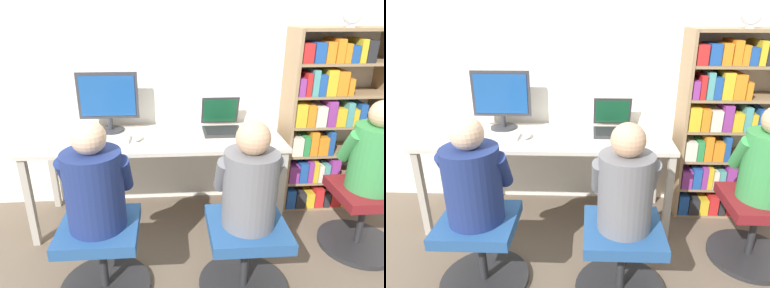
{
  "view_description": "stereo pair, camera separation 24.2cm",
  "coord_description": "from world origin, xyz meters",
  "views": [
    {
      "loc": [
        0.09,
        -2.16,
        1.66
      ],
      "look_at": [
        0.25,
        0.08,
        0.76
      ],
      "focal_mm": 32.0,
      "sensor_mm": 36.0,
      "label": 1
    },
    {
      "loc": [
        0.34,
        -2.17,
        1.66
      ],
      "look_at": [
        0.25,
        0.08,
        0.76
      ],
      "focal_mm": 32.0,
      "sensor_mm": 36.0,
      "label": 2
    }
  ],
  "objects": [
    {
      "name": "keyboard",
      "position": [
        -0.39,
        0.25,
        0.75
      ],
      "size": [
        0.38,
        0.15,
        0.03
      ],
      "color": "silver",
      "rests_on": "desk"
    },
    {
      "name": "desk",
      "position": [
        0.0,
        0.31,
        0.66
      ],
      "size": [
        1.92,
        0.62,
        0.73
      ],
      "color": "beige",
      "rests_on": "ground_plane"
    },
    {
      "name": "person_at_monitor",
      "position": [
        -0.33,
        -0.45,
        0.76
      ],
      "size": [
        0.4,
        0.33,
        0.64
      ],
      "color": "navy",
      "rests_on": "office_chair_left"
    },
    {
      "name": "bookshelf",
      "position": [
        1.39,
        0.46,
        0.75
      ],
      "size": [
        0.82,
        0.34,
        1.53
      ],
      "color": "#997A56",
      "rests_on": "ground_plane"
    },
    {
      "name": "desk_clock",
      "position": [
        1.44,
        0.38,
        1.61
      ],
      "size": [
        0.15,
        0.03,
        0.17
      ],
      "color": "#B2B2B7",
      "rests_on": "bookshelf"
    },
    {
      "name": "laptop",
      "position": [
        0.52,
        0.43,
        0.79
      ],
      "size": [
        0.31,
        0.33,
        0.26
      ],
      "color": "#2D2D30",
      "rests_on": "desk"
    },
    {
      "name": "desktop_monitor",
      "position": [
        -0.38,
        0.49,
        0.98
      ],
      "size": [
        0.47,
        0.21,
        0.47
      ],
      "color": "#333338",
      "rests_on": "desk"
    },
    {
      "name": "person_near_shelf",
      "position": [
        1.48,
        -0.14,
        0.75
      ],
      "size": [
        0.39,
        0.33,
        0.63
      ],
      "color": "#388C47",
      "rests_on": "office_chair_side"
    },
    {
      "name": "person_at_laptop",
      "position": [
        0.54,
        -0.5,
        0.76
      ],
      "size": [
        0.38,
        0.32,
        0.63
      ],
      "color": "slate",
      "rests_on": "office_chair_right"
    },
    {
      "name": "office_chair_right",
      "position": [
        0.54,
        -0.5,
        0.26
      ],
      "size": [
        0.56,
        0.56,
        0.49
      ],
      "color": "#262628",
      "rests_on": "ground_plane"
    },
    {
      "name": "office_chair_side",
      "position": [
        1.48,
        -0.15,
        0.26
      ],
      "size": [
        0.56,
        0.56,
        0.49
      ],
      "color": "#262628",
      "rests_on": "ground_plane"
    },
    {
      "name": "wall_back",
      "position": [
        0.0,
        0.69,
        1.3
      ],
      "size": [
        10.0,
        0.05,
        2.6
      ],
      "color": "white",
      "rests_on": "ground_plane"
    },
    {
      "name": "office_chair_left",
      "position": [
        -0.33,
        -0.45,
        0.26
      ],
      "size": [
        0.56,
        0.56,
        0.49
      ],
      "color": "#262628",
      "rests_on": "ground_plane"
    },
    {
      "name": "ground_plane",
      "position": [
        0.0,
        0.0,
        0.0
      ],
      "size": [
        14.0,
        14.0,
        0.0
      ],
      "primitive_type": "plane",
      "color": "brown"
    },
    {
      "name": "computer_mouse_by_keyboard",
      "position": [
        -0.14,
        0.27,
        0.75
      ],
      "size": [
        0.07,
        0.11,
        0.04
      ],
      "color": "silver",
      "rests_on": "desk"
    }
  ]
}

